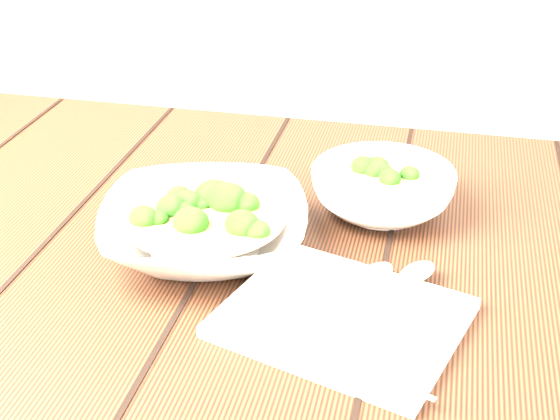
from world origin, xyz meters
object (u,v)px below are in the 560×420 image
object	(u,v)px
soup_bowl_front	(204,226)
trivet	(244,212)
table	(237,324)
napkin	(342,318)
soup_bowl_back	(382,189)

from	to	relation	value
soup_bowl_front	trivet	world-z (taller)	soup_bowl_front
table	trivet	size ratio (longest dim) A/B	11.32
trivet	napkin	world-z (taller)	trivet
trivet	napkin	xyz separation A→B (m)	(0.15, -0.18, -0.01)
table	soup_bowl_back	distance (m)	0.25
table	soup_bowl_front	size ratio (longest dim) A/B	4.16
napkin	soup_bowl_front	bearing A→B (deg)	166.94
soup_bowl_front	soup_bowl_back	distance (m)	0.24
soup_bowl_front	soup_bowl_back	xyz separation A→B (m)	(0.19, 0.14, -0.00)
soup_bowl_front	napkin	world-z (taller)	soup_bowl_front
soup_bowl_back	soup_bowl_front	bearing A→B (deg)	-143.70
table	napkin	distance (m)	0.23
napkin	table	bearing A→B (deg)	157.29
soup_bowl_front	napkin	size ratio (longest dim) A/B	1.26
table	soup_bowl_front	world-z (taller)	soup_bowl_front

